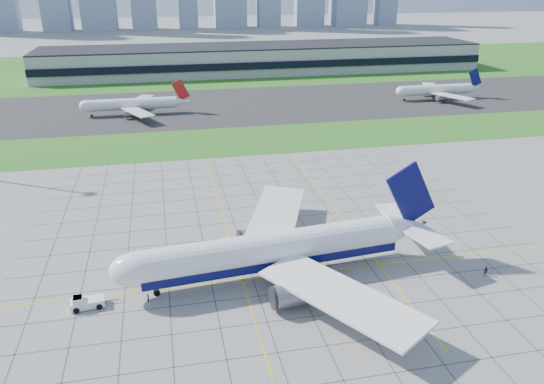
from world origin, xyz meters
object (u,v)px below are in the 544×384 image
(crew_far, at_px, (486,271))
(distant_jet_1, at_px, (133,104))
(pushback_tug, at_px, (86,302))
(airliner, at_px, (275,250))
(distant_jet_2, at_px, (437,90))
(crew_near, at_px, (148,298))

(crew_far, bearing_deg, distant_jet_1, 165.70)
(distant_jet_1, bearing_deg, pushback_tug, -91.78)
(airliner, relative_size, pushback_tug, 7.73)
(crew_far, height_order, distant_jet_2, distant_jet_2)
(crew_far, bearing_deg, crew_near, -134.10)
(crew_near, bearing_deg, distant_jet_1, 20.86)
(airliner, bearing_deg, crew_near, -176.33)
(crew_far, relative_size, distant_jet_2, 0.05)
(airliner, height_order, pushback_tug, airliner)
(pushback_tug, bearing_deg, crew_far, -9.65)
(crew_far, bearing_deg, airliner, -142.04)
(pushback_tug, relative_size, distant_jet_2, 0.20)
(pushback_tug, relative_size, distant_jet_1, 0.20)
(airliner, xyz_separation_m, pushback_tug, (-34.82, -3.44, -4.59))
(distant_jet_1, bearing_deg, crew_near, -87.45)
(pushback_tug, height_order, crew_near, pushback_tug)
(crew_near, bearing_deg, crew_far, -75.80)
(crew_far, distance_m, distant_jet_1, 163.07)
(crew_far, distance_m, distant_jet_2, 162.69)
(airliner, relative_size, distant_jet_1, 1.54)
(distant_jet_1, relative_size, distant_jet_2, 1.01)
(crew_near, relative_size, distant_jet_1, 0.04)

